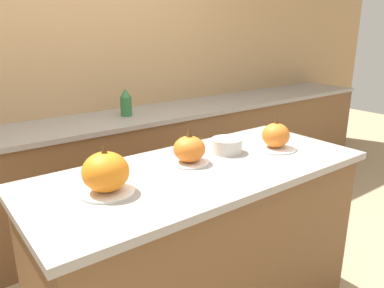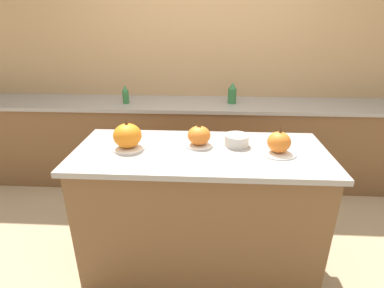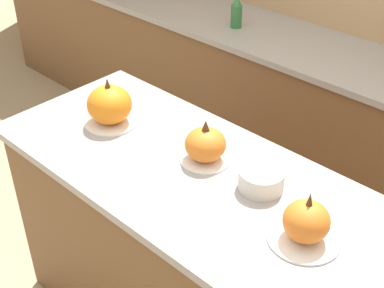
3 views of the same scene
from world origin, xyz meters
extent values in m
plane|color=tan|center=(0.00, 0.00, 0.00)|extent=(12.00, 12.00, 0.00)
cube|color=tan|center=(0.00, 1.62, 1.25)|extent=(8.00, 0.06, 2.50)
cube|color=brown|center=(0.00, 0.00, 0.45)|extent=(1.57, 0.64, 0.90)
cube|color=gray|center=(0.00, 0.00, 0.92)|extent=(1.63, 0.70, 0.03)
cube|color=brown|center=(0.00, 1.29, 0.43)|extent=(6.00, 0.56, 0.87)
cube|color=gray|center=(0.00, 1.29, 0.89)|extent=(6.00, 0.60, 0.03)
cylinder|color=white|center=(-0.47, 0.01, 0.94)|extent=(0.22, 0.22, 0.01)
ellipsoid|color=orange|center=(-0.47, 0.01, 1.02)|extent=(0.18, 0.18, 0.16)
cone|color=#4C2D14|center=(-0.47, 0.01, 1.12)|extent=(0.03, 0.03, 0.04)
cylinder|color=white|center=(-0.01, 0.08, 0.94)|extent=(0.19, 0.19, 0.01)
ellipsoid|color=orange|center=(-0.01, 0.08, 1.01)|extent=(0.15, 0.15, 0.12)
cone|color=#4C2D14|center=(-0.01, 0.08, 1.09)|extent=(0.03, 0.03, 0.04)
cylinder|color=white|center=(0.49, -0.02, 0.94)|extent=(0.23, 0.23, 0.01)
ellipsoid|color=orange|center=(0.49, -0.02, 1.01)|extent=(0.14, 0.14, 0.13)
cone|color=#4C2D14|center=(0.49, -0.02, 1.10)|extent=(0.02, 0.02, 0.05)
cylinder|color=#2D6B38|center=(0.29, 1.30, 0.98)|extent=(0.09, 0.09, 0.15)
cone|color=#2D6B38|center=(0.29, 1.30, 1.08)|extent=(0.08, 0.08, 0.06)
cylinder|color=#2D6B38|center=(-0.81, 1.23, 0.97)|extent=(0.07, 0.07, 0.13)
cone|color=#2D6B38|center=(-0.81, 1.23, 1.06)|extent=(0.06, 0.06, 0.06)
cylinder|color=beige|center=(0.24, 0.09, 0.97)|extent=(0.16, 0.16, 0.07)
camera|label=1|loc=(-1.02, -1.26, 1.56)|focal=35.00mm
camera|label=2|loc=(0.04, -1.76, 1.72)|focal=28.00mm
camera|label=3|loc=(1.06, -1.12, 2.11)|focal=50.00mm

